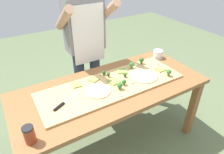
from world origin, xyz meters
name	(u,v)px	position (x,y,z in m)	size (l,w,h in m)	color
ground_plane	(111,141)	(0.00, 0.00, 0.00)	(8.00, 8.00, 0.00)	#60704C
prep_table	(111,95)	(0.00, 0.00, 0.66)	(1.79, 0.78, 0.75)	brown
cutting_board	(112,85)	(0.01, 0.01, 0.76)	(1.36, 0.46, 0.02)	tan
chefs_knife	(64,103)	(-0.46, -0.03, 0.78)	(0.28, 0.16, 0.02)	#B7BABF
pizza_whole_white_garlic	(143,75)	(0.35, -0.03, 0.78)	(0.28, 0.28, 0.02)	beige
pizza_whole_cheese_artichoke	(98,91)	(-0.15, -0.03, 0.78)	(0.23, 0.23, 0.02)	beige
pizza_slice_near_right	(161,69)	(0.58, -0.03, 0.78)	(0.09, 0.09, 0.01)	#899E4C
pizza_slice_far_left	(114,81)	(0.05, 0.03, 0.78)	(0.10, 0.10, 0.01)	#899E4C
pizza_slice_center	(122,71)	(0.22, 0.15, 0.78)	(0.10, 0.10, 0.01)	#899E4C
pizza_slice_far_right	(77,85)	(-0.28, 0.15, 0.78)	(0.08, 0.08, 0.01)	#899E4C
pizza_slice_near_left	(94,80)	(-0.10, 0.15, 0.78)	(0.08, 0.08, 0.01)	#899E4C
broccoli_floret_back_left	(120,85)	(0.03, -0.10, 0.81)	(0.05, 0.05, 0.07)	#3F7220
broccoli_floret_front_right	(132,65)	(0.34, 0.15, 0.82)	(0.05, 0.05, 0.07)	#3F7220
broccoli_floret_front_left	(109,74)	(0.05, 0.13, 0.80)	(0.03, 0.03, 0.05)	#2C5915
broccoli_floret_back_mid	(104,73)	(0.02, 0.18, 0.80)	(0.04, 0.04, 0.05)	#2C5915
broccoli_floret_back_right	(125,75)	(0.18, 0.04, 0.80)	(0.04, 0.04, 0.05)	#366618
broccoli_floret_center_left	(142,60)	(0.49, 0.18, 0.82)	(0.05, 0.05, 0.07)	#366618
broccoli_floret_front_mid	(124,82)	(0.10, -0.06, 0.81)	(0.04, 0.04, 0.06)	#366618
broccoli_floret_center_right	(169,72)	(0.56, -0.16, 0.82)	(0.05, 0.05, 0.08)	#487A23
cheese_crumble_a	(132,83)	(0.18, -0.08, 0.78)	(0.02, 0.02, 0.02)	silver
cheese_crumble_b	(121,96)	(-0.01, -0.19, 0.78)	(0.01, 0.01, 0.01)	white
cheese_crumble_c	(145,85)	(0.26, -0.17, 0.78)	(0.01, 0.01, 0.01)	white
cheese_crumble_d	(136,65)	(0.41, 0.17, 0.78)	(0.02, 0.02, 0.02)	silver
cheese_crumble_e	(158,64)	(0.63, 0.07, 0.78)	(0.02, 0.02, 0.02)	white
flour_cup	(158,55)	(0.76, 0.22, 0.79)	(0.11, 0.11, 0.09)	white
sauce_jar	(29,135)	(-0.78, -0.27, 0.82)	(0.07, 0.07, 0.13)	#99381E
cook_center	(85,41)	(0.02, 0.57, 1.00)	(0.54, 0.39, 1.67)	#333847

